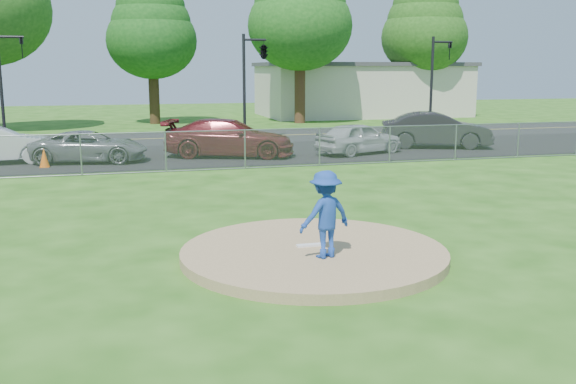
% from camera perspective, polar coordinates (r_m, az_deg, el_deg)
% --- Properties ---
extents(ground, '(120.00, 120.00, 0.00)m').
position_cam_1_polar(ground, '(22.63, -5.31, 1.21)').
color(ground, '#205211').
rests_on(ground, ground).
extents(pitchers_mound, '(5.40, 5.40, 0.20)m').
position_cam_1_polar(pitchers_mound, '(13.10, 2.30, -5.47)').
color(pitchers_mound, '#997C53').
rests_on(pitchers_mound, ground).
extents(pitching_rubber, '(0.60, 0.15, 0.04)m').
position_cam_1_polar(pitching_rubber, '(13.25, 2.04, -4.74)').
color(pitching_rubber, white).
rests_on(pitching_rubber, pitchers_mound).
extents(chain_link_fence, '(40.00, 0.06, 1.50)m').
position_cam_1_polar(chain_link_fence, '(24.47, -6.15, 3.70)').
color(chain_link_fence, gray).
rests_on(chain_link_fence, ground).
extents(parking_lot, '(50.00, 8.00, 0.01)m').
position_cam_1_polar(parking_lot, '(28.99, -7.53, 3.30)').
color(parking_lot, black).
rests_on(parking_lot, ground).
extents(street, '(60.00, 7.00, 0.01)m').
position_cam_1_polar(street, '(36.38, -9.13, 4.78)').
color(street, black).
rests_on(street, ground).
extents(commercial_building, '(16.40, 9.40, 4.30)m').
position_cam_1_polar(commercial_building, '(53.79, 6.51, 9.08)').
color(commercial_building, beige).
rests_on(commercial_building, ground).
extents(tree_center, '(6.16, 6.16, 9.84)m').
position_cam_1_polar(tree_center, '(46.15, -12.03, 13.99)').
color(tree_center, '#332112').
rests_on(tree_center, ground).
extents(tree_right, '(7.28, 7.28, 11.63)m').
position_cam_1_polar(tree_right, '(45.97, 1.09, 15.71)').
color(tree_right, '#3C2315').
rests_on(tree_right, ground).
extents(tree_far_right, '(6.72, 6.72, 10.74)m').
position_cam_1_polar(tree_far_right, '(52.77, 12.04, 14.21)').
color(tree_far_right, '#352513').
rests_on(tree_far_right, ground).
extents(traffic_signal_left, '(1.28, 0.20, 5.60)m').
position_cam_1_polar(traffic_signal_left, '(34.35, -23.82, 9.27)').
color(traffic_signal_left, black).
rests_on(traffic_signal_left, ground).
extents(traffic_signal_center, '(1.42, 2.48, 5.60)m').
position_cam_1_polar(traffic_signal_center, '(34.87, -2.36, 12.23)').
color(traffic_signal_center, black).
rests_on(traffic_signal_center, ground).
extents(traffic_signal_right, '(1.28, 0.20, 5.60)m').
position_cam_1_polar(traffic_signal_right, '(38.47, 12.98, 9.98)').
color(traffic_signal_right, black).
rests_on(traffic_signal_right, ground).
extents(pitcher, '(1.23, 0.91, 1.69)m').
position_cam_1_polar(pitcher, '(12.31, 3.33, -2.00)').
color(pitcher, '#1C409A').
rests_on(pitcher, pitchers_mound).
extents(traffic_cone, '(0.38, 0.38, 0.74)m').
position_cam_1_polar(traffic_cone, '(26.78, -20.85, 2.86)').
color(traffic_cone, orange).
rests_on(traffic_cone, parking_lot).
extents(parked_car_gray, '(4.94, 2.92, 1.29)m').
position_cam_1_polar(parked_car_gray, '(27.65, -17.22, 3.89)').
color(parked_car_gray, slate).
rests_on(parked_car_gray, parking_lot).
extents(parked_car_darkred, '(6.07, 3.98, 1.64)m').
position_cam_1_polar(parked_car_darkred, '(28.18, -5.23, 4.81)').
color(parked_car_darkred, '#5C171A').
rests_on(parked_car_darkred, parking_lot).
extents(parked_car_pearl, '(4.49, 2.99, 1.42)m').
position_cam_1_polar(parked_car_pearl, '(29.21, 6.34, 4.79)').
color(parked_car_pearl, '#B8BBBD').
rests_on(parked_car_pearl, parking_lot).
extents(parked_car_charcoal, '(5.52, 3.43, 1.72)m').
position_cam_1_polar(parked_car_charcoal, '(32.16, 13.03, 5.40)').
color(parked_car_charcoal, black).
rests_on(parked_car_charcoal, parking_lot).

